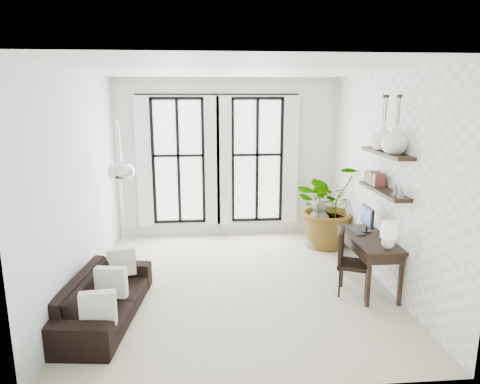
{
  "coord_description": "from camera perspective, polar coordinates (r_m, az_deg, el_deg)",
  "views": [
    {
      "loc": [
        -0.47,
        -6.16,
        2.84
      ],
      "look_at": [
        0.07,
        0.3,
        1.39
      ],
      "focal_mm": 32.0,
      "sensor_mm": 36.0,
      "label": 1
    }
  ],
  "objects": [
    {
      "name": "arc_lamp",
      "position": [
        6.42,
        -15.79,
        4.26
      ],
      "size": [
        0.76,
        2.29,
        2.51
      ],
      "color": "silver",
      "rests_on": "floor"
    },
    {
      "name": "floor",
      "position": [
        6.8,
        -0.38,
        -12.06
      ],
      "size": [
        5.0,
        5.0,
        0.0
      ],
      "primitive_type": "plane",
      "color": "beige",
      "rests_on": "ground"
    },
    {
      "name": "vase_a",
      "position": [
        6.2,
        19.98,
        6.58
      ],
      "size": [
        0.37,
        0.37,
        0.38
      ],
      "primitive_type": "imported",
      "color": "white",
      "rests_on": "shelf_upper"
    },
    {
      "name": "throw_pillows",
      "position": [
        5.86,
        -16.8,
        -11.44
      ],
      "size": [
        0.4,
        1.52,
        0.4
      ],
      "color": "beige",
      "rests_on": "sofa"
    },
    {
      "name": "windows",
      "position": [
        8.68,
        -2.94,
        4.15
      ],
      "size": [
        3.26,
        0.13,
        2.65
      ],
      "color": "white",
      "rests_on": "wall_back"
    },
    {
      "name": "wall_shelves",
      "position": [
        6.53,
        18.58,
        2.18
      ],
      "size": [
        0.25,
        1.3,
        0.6
      ],
      "color": "black",
      "rests_on": "wall_right"
    },
    {
      "name": "wall_back",
      "position": [
        8.76,
        -1.65,
        4.49
      ],
      "size": [
        4.5,
        0.0,
        4.5
      ],
      "primitive_type": "plane",
      "rotation": [
        1.57,
        0.0,
        0.0
      ],
      "color": "white",
      "rests_on": "floor"
    },
    {
      "name": "sofa",
      "position": [
        5.97,
        -17.64,
        -13.24
      ],
      "size": [
        1.0,
        2.08,
        0.59
      ],
      "primitive_type": "imported",
      "rotation": [
        0.0,
        0.0,
        1.46
      ],
      "color": "black",
      "rests_on": "floor"
    },
    {
      "name": "ceiling",
      "position": [
        6.18,
        -0.42,
        15.98
      ],
      "size": [
        5.0,
        5.0,
        0.0
      ],
      "primitive_type": "plane",
      "color": "white",
      "rests_on": "wall_back"
    },
    {
      "name": "desk_chair",
      "position": [
        6.47,
        14.28,
        -8.51
      ],
      "size": [
        0.6,
        0.6,
        0.96
      ],
      "rotation": [
        0.0,
        0.0,
        -0.42
      ],
      "color": "black",
      "rests_on": "floor"
    },
    {
      "name": "vase_b",
      "position": [
        6.56,
        18.53,
        6.98
      ],
      "size": [
        0.37,
        0.37,
        0.38
      ],
      "primitive_type": "imported",
      "color": "white",
      "rests_on": "shelf_upper"
    },
    {
      "name": "desk",
      "position": [
        6.63,
        16.96,
        -6.41
      ],
      "size": [
        0.57,
        1.34,
        1.18
      ],
      "color": "black",
      "rests_on": "floor"
    },
    {
      "name": "wall_left",
      "position": [
        6.53,
        -20.5,
        0.88
      ],
      "size": [
        0.0,
        5.0,
        5.0
      ],
      "primitive_type": "plane",
      "rotation": [
        1.57,
        0.0,
        1.57
      ],
      "color": "silver",
      "rests_on": "floor"
    },
    {
      "name": "wall_right",
      "position": [
        6.84,
        18.75,
        1.53
      ],
      "size": [
        0.0,
        5.0,
        5.0
      ],
      "primitive_type": "plane",
      "rotation": [
        1.57,
        0.0,
        -1.57
      ],
      "color": "white",
      "rests_on": "floor"
    },
    {
      "name": "plant",
      "position": [
        8.34,
        11.9,
        -1.69
      ],
      "size": [
        1.79,
        1.67,
        1.63
      ],
      "primitive_type": "imported",
      "rotation": [
        0.0,
        0.0,
        0.32
      ],
      "color": "#2D7228",
      "rests_on": "floor"
    },
    {
      "name": "buddha",
      "position": [
        8.37,
        10.42,
        -4.61
      ],
      "size": [
        0.51,
        0.51,
        0.92
      ],
      "color": "gray",
      "rests_on": "floor"
    }
  ]
}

